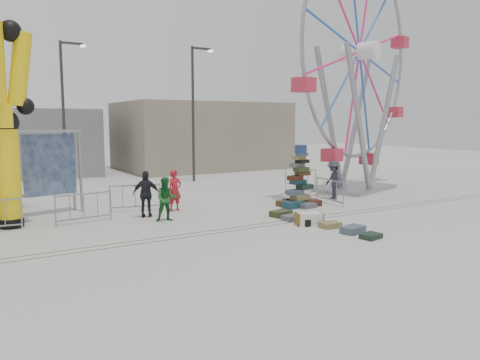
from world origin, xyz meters
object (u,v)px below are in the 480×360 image
barricade_wheel_back (300,178)px  pedestrian_green (166,199)px  banner_scaffold (20,153)px  barricade_dummy_b (84,208)px  suitcase_tower (299,189)px  pedestrian_black (146,194)px  lamp_post_left (65,106)px  steamer_trunk (309,219)px  barricade_dummy_c (135,198)px  pedestrian_grey (333,180)px  pedestrian_red (175,190)px  lamp_post_right (194,107)px  barricade_wheel_front (330,191)px  ferris_wheel (359,70)px

barricade_wheel_back → pedestrian_green: 10.42m
banner_scaffold → barricade_dummy_b: banner_scaffold is taller
suitcase_tower → pedestrian_black: (-6.42, 1.14, 0.15)m
lamp_post_left → steamer_trunk: bearing=-71.0°
steamer_trunk → pedestrian_black: pedestrian_black is taller
suitcase_tower → steamer_trunk: (-1.99, -3.11, -0.52)m
suitcase_tower → barricade_dummy_b: size_ratio=1.31×
barricade_dummy_c → pedestrian_grey: bearing=-1.3°
pedestrian_red → pedestrian_grey: (7.51, -1.14, 0.06)m
pedestrian_red → barricade_dummy_b: bearing=177.1°
steamer_trunk → banner_scaffold: bearing=162.1°
pedestrian_black → barricade_wheel_back: bearing=-135.1°
barricade_dummy_c → barricade_wheel_back: size_ratio=1.00×
lamp_post_right → barricade_wheel_front: lamp_post_right is taller
barricade_dummy_b → pedestrian_green: 2.93m
pedestrian_black → suitcase_tower: bearing=-163.0°
ferris_wheel → barricade_wheel_front: bearing=-166.7°
barricade_dummy_b → pedestrian_red: pedestrian_red is taller
ferris_wheel → barricade_wheel_back: size_ratio=6.35×
barricade_dummy_c → pedestrian_grey: (8.89, -1.94, 0.35)m
lamp_post_left → pedestrian_red: lamp_post_left is taller
barricade_wheel_front → pedestrian_black: size_ratio=1.13×
barricade_wheel_back → lamp_post_left: bearing=-141.5°
lamp_post_left → pedestrian_black: lamp_post_left is taller
pedestrian_green → pedestrian_black: pedestrian_black is taller
barricade_dummy_b → pedestrian_black: 2.30m
suitcase_tower → barricade_wheel_back: 5.57m
ferris_wheel → barricade_wheel_back: 6.41m
lamp_post_left → ferris_wheel: (12.74, -9.64, 1.77)m
ferris_wheel → banner_scaffold: (-16.03, 1.07, -3.78)m
pedestrian_black → barricade_wheel_front: bearing=-162.6°
lamp_post_left → barricade_dummy_b: 11.39m
ferris_wheel → steamer_trunk: 11.06m
banner_scaffold → pedestrian_black: (4.04, -2.19, -1.58)m
pedestrian_grey → pedestrian_black: bearing=-81.7°
pedestrian_green → lamp_post_right: bearing=75.9°
barricade_dummy_b → barricade_dummy_c: size_ratio=1.00×
lamp_post_left → steamer_trunk: 16.43m
ferris_wheel → pedestrian_green: size_ratio=7.88×
pedestrian_green → ferris_wheel: bearing=27.3°
barricade_dummy_b → barricade_wheel_front: same height
suitcase_tower → pedestrian_red: bearing=160.8°
barricade_dummy_c → barricade_wheel_back: 10.02m
lamp_post_left → suitcase_tower: bearing=-58.9°
pedestrian_black → pedestrian_grey: 8.95m
ferris_wheel → pedestrian_red: size_ratio=7.58×
banner_scaffold → steamer_trunk: 10.87m
pedestrian_red → banner_scaffold: bearing=154.3°
lamp_post_left → barricade_wheel_back: (10.66, -7.56, -3.93)m
barricade_wheel_front → pedestrian_green: bearing=94.8°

